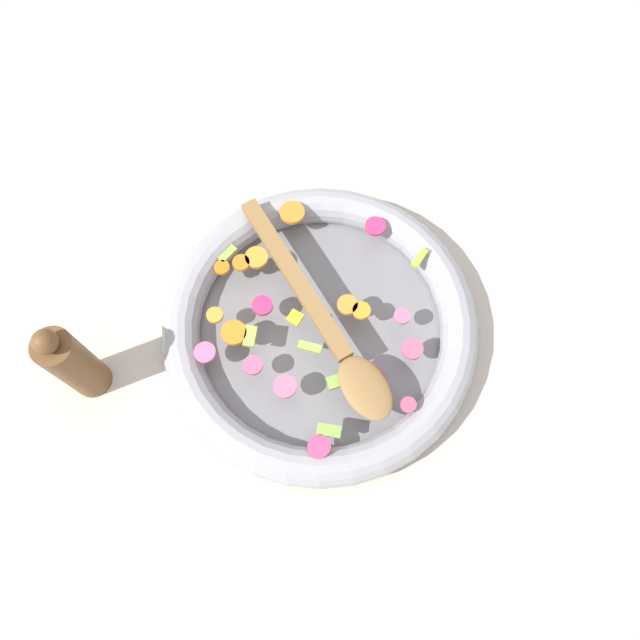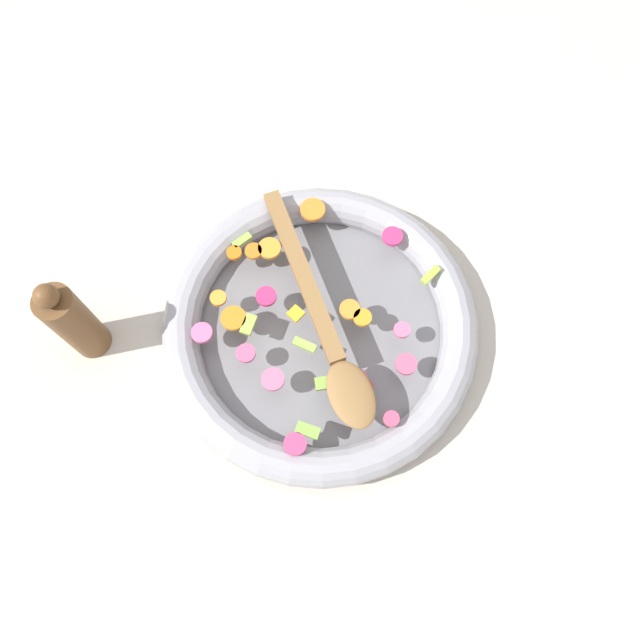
{
  "view_description": "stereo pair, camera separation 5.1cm",
  "coord_description": "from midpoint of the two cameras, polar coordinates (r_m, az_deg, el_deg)",
  "views": [
    {
      "loc": [
        -0.11,
        -0.27,
        0.81
      ],
      "look_at": [
        0.0,
        0.0,
        0.05
      ],
      "focal_mm": 35.0,
      "sensor_mm": 36.0,
      "label": 1
    },
    {
      "loc": [
        -0.06,
        -0.28,
        0.81
      ],
      "look_at": [
        0.0,
        0.0,
        0.05
      ],
      "focal_mm": 35.0,
      "sensor_mm": 36.0,
      "label": 2
    }
  ],
  "objects": [
    {
      "name": "ground_plane",
      "position": [
        0.86,
        1.68,
        -1.31
      ],
      "size": [
        4.0,
        4.0,
        0.0
      ],
      "primitive_type": "plane",
      "color": "beige"
    },
    {
      "name": "skillet",
      "position": [
        0.84,
        1.73,
        -0.82
      ],
      "size": [
        0.42,
        0.42,
        0.05
      ],
      "color": "slate",
      "rests_on": "ground_plane"
    },
    {
      "name": "chopped_vegetables",
      "position": [
        0.81,
        0.3,
        0.03
      ],
      "size": [
        0.35,
        0.35,
        0.01
      ],
      "color": "orange",
      "rests_on": "skillet"
    },
    {
      "name": "wooden_spoon",
      "position": [
        0.8,
        2.26,
        -0.91
      ],
      "size": [
        0.09,
        0.35,
        0.01
      ],
      "color": "olive",
      "rests_on": "chopped_vegetables"
    },
    {
      "name": "pepper_mill",
      "position": [
        0.83,
        -20.07,
        -0.25
      ],
      "size": [
        0.05,
        0.05,
        0.18
      ],
      "color": "brown",
      "rests_on": "ground_plane"
    }
  ]
}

